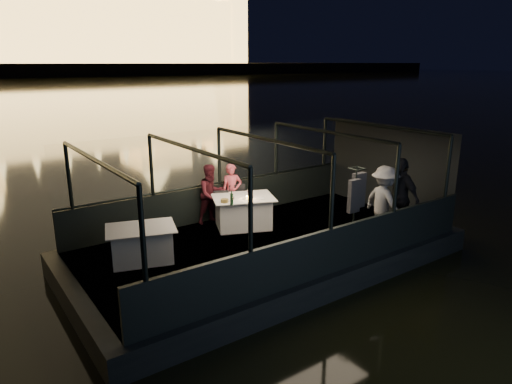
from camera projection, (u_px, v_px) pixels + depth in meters
boat_hull at (266, 261)px, 10.39m from camera, size 8.60×4.40×1.00m
boat_deck at (266, 242)px, 10.26m from camera, size 8.00×4.00×0.04m
gunwale_port at (220, 201)px, 11.70m from camera, size 8.00×0.08×0.90m
gunwale_starboard at (330, 251)px, 8.56m from camera, size 8.00×0.08×0.90m
cabin_glass_port at (219, 157)px, 11.38m from camera, size 8.00×0.02×1.40m
cabin_glass_starboard at (332, 192)px, 8.24m from camera, size 8.00×0.02×1.40m
cabin_roof_glass at (267, 139)px, 9.62m from camera, size 8.00×4.00×0.02m
end_wall_fore at (77, 229)px, 7.72m from camera, size 0.02×4.00×2.30m
end_wall_aft at (387, 168)px, 12.15m from camera, size 0.02×4.00×2.30m
canopy_ribs at (267, 192)px, 9.94m from camera, size 8.00×4.00×2.30m
dining_table_central at (243, 212)px, 11.01m from camera, size 1.74×1.52×0.77m
dining_table_aft at (142, 243)px, 9.12m from camera, size 1.57×1.33×0.71m
chair_port_left at (225, 207)px, 11.20m from camera, size 0.50×0.50×0.81m
chair_port_right at (241, 203)px, 11.47m from camera, size 0.52×0.52×0.89m
coat_stand at (354, 208)px, 9.63m from camera, size 0.56×0.48×1.81m
person_woman_coral at (232, 190)px, 11.55m from camera, size 0.60×0.50×1.42m
person_man_maroon at (211, 194)px, 11.21m from camera, size 0.73×0.57×1.49m
passenger_stripe at (384, 201)px, 10.27m from camera, size 0.73×1.14×1.67m
passenger_dark at (398, 200)px, 10.36m from camera, size 0.50×1.10×1.84m
wine_bottle at (232, 198)px, 10.26m from camera, size 0.08×0.08×0.33m
bread_basket at (225, 201)px, 10.47m from camera, size 0.23×0.23×0.07m
amber_candle at (247, 198)px, 10.71m from camera, size 0.06×0.06×0.08m
plate_near at (259, 198)px, 10.77m from camera, size 0.26×0.26×0.01m
plate_far at (228, 200)px, 10.62m from camera, size 0.26×0.26×0.01m
wine_glass_white at (233, 201)px, 10.24m from camera, size 0.07×0.07×0.21m
wine_glass_red at (248, 193)px, 10.88m from camera, size 0.08×0.08×0.18m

